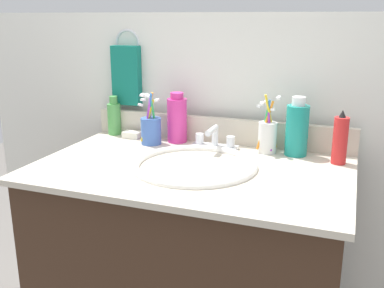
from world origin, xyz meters
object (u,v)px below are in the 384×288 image
soap_bar (132,135)px  faucet (214,141)px  hand_towel (127,75)px  bottle_toner_green (114,118)px  bottle_mouthwash_teal (297,129)px  bottle_spray_red (340,140)px  cup_blue_plastic (151,129)px  cup_white_ceramic (267,135)px  bottle_soap_pink (177,119)px

soap_bar → faucet: bearing=-5.6°
faucet → hand_towel: bearing=164.7°
bottle_toner_green → bottle_mouthwash_teal: bearing=-2.5°
hand_towel → bottle_spray_red: size_ratio=1.31×
bottle_toner_green → cup_blue_plastic: size_ratio=0.79×
faucet → soap_bar: faucet is taller
bottle_spray_red → cup_white_ceramic: size_ratio=0.86×
faucet → cup_white_ceramic: 0.18m
bottle_soap_pink → bottle_toner_green: bottle_soap_pink is taller
bottle_spray_red → soap_bar: size_ratio=2.61×
bottle_mouthwash_teal → soap_bar: bearing=179.6°
hand_towel → bottle_soap_pink: size_ratio=1.24×
soap_bar → bottle_soap_pink: bearing=3.5°
bottle_soap_pink → soap_bar: bearing=-176.5°
bottle_spray_red → cup_blue_plastic: cup_blue_plastic is taller
faucet → bottle_mouthwash_teal: bottle_mouthwash_teal is taller
bottle_soap_pink → soap_bar: bottle_soap_pink is taller
bottle_soap_pink → bottle_toner_green: size_ratio=1.21×
hand_towel → bottle_soap_pink: (0.23, -0.06, -0.14)m
hand_towel → bottle_mouthwash_teal: 0.67m
cup_white_ceramic → bottle_toner_green: bearing=176.6°
bottle_spray_red → cup_white_ceramic: (-0.23, 0.04, -0.02)m
cup_white_ceramic → soap_bar: 0.51m
faucet → bottle_soap_pink: (-0.15, 0.04, 0.06)m
bottle_soap_pink → soap_bar: 0.19m
bottle_mouthwash_teal → bottle_soap_pink: size_ratio=1.07×
cup_blue_plastic → bottle_toner_green: bearing=158.5°
faucet → bottle_spray_red: bearing=-2.3°
faucet → bottle_mouthwash_teal: (0.27, 0.03, 0.06)m
faucet → cup_white_ceramic: bearing=7.7°
faucet → soap_bar: size_ratio=2.50×
bottle_spray_red → bottle_soap_pink: size_ratio=0.94×
faucet → cup_blue_plastic: bearing=-176.3°
bottle_soap_pink → bottle_spray_red: bearing=-6.1°
soap_bar → hand_towel: bearing=125.9°
bottle_soap_pink → cup_blue_plastic: 0.10m
bottle_soap_pink → cup_white_ceramic: cup_white_ceramic is taller
bottle_soap_pink → cup_white_ceramic: bearing=-3.5°
faucet → bottle_toner_green: bottle_toner_green is taller
hand_towel → faucet: 0.44m
bottle_soap_pink → bottle_toner_green: bearing=176.6°
bottle_spray_red → hand_towel: bearing=171.3°
faucet → soap_bar: bearing=174.4°
bottle_toner_green → soap_bar: bearing=-16.8°
bottle_mouthwash_teal → cup_blue_plastic: bearing=-175.0°
bottle_mouthwash_teal → soap_bar: size_ratio=2.98×
bottle_mouthwash_teal → bottle_toner_green: bearing=177.5°
bottle_mouthwash_teal → cup_blue_plastic: bottle_mouthwash_teal is taller
bottle_soap_pink → cup_blue_plastic: bearing=-142.7°
bottle_soap_pink → hand_towel: bearing=165.1°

